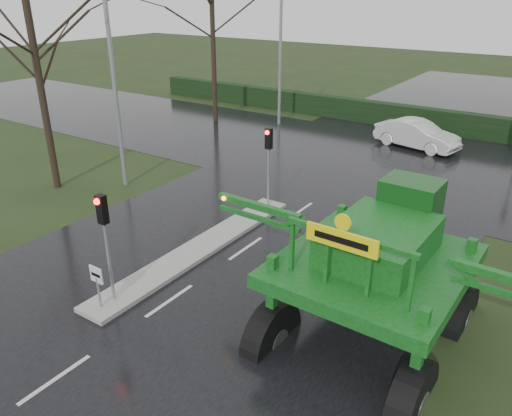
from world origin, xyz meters
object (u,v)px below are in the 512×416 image
Objects in this scene: white_sedan at (415,148)px; keep_left_sign at (97,281)px; crop_sprayer at (278,253)px; traffic_signal_near at (104,226)px; street_light_left_near at (116,56)px; street_light_left_far at (285,33)px; traffic_signal_mid at (269,151)px.

keep_left_sign is at bearing -174.25° from white_sedan.
keep_left_sign is 0.28× the size of white_sedan.
traffic_signal_near is at bearing -161.12° from crop_sprayer.
crop_sprayer is (4.81, 2.01, 1.49)m from keep_left_sign.
keep_left_sign is at bearing -47.41° from street_light_left_near.
street_light_left_near is 13.38m from crop_sprayer.
keep_left_sign is 1.61m from traffic_signal_near.
keep_left_sign is at bearing -155.95° from crop_sprayer.
crop_sprayer is at bearing -59.03° from street_light_left_far.
keep_left_sign is 11.32m from street_light_left_near.
crop_sprayer is 19.58m from white_sedan.
keep_left_sign is 0.38× the size of traffic_signal_near.
street_light_left_near is at bearing 156.24° from crop_sprayer.
street_light_left_far reaches higher than traffic_signal_mid.
traffic_signal_near is at bearing -71.83° from street_light_left_far.
white_sedan is (9.32, -0.23, -5.99)m from street_light_left_far.
street_light_left_far is at bearing 100.83° from white_sedan.
traffic_signal_near is at bearing -174.40° from white_sedan.
traffic_signal_near is 1.00× the size of traffic_signal_mid.
traffic_signal_mid is 0.35× the size of street_light_left_far.
traffic_signal_mid is at bearing -61.14° from street_light_left_far.
traffic_signal_near is 0.72× the size of white_sedan.
keep_left_sign is 0.14× the size of crop_sprayer.
street_light_left_far reaches higher than traffic_signal_near.
street_light_left_far is (-6.89, 12.51, 3.40)m from traffic_signal_mid.
street_light_left_near and street_light_left_far have the same top height.
street_light_left_near is at bearing 158.16° from white_sedan.
keep_left_sign is at bearing -90.00° from traffic_signal_near.
street_light_left_far reaches higher than keep_left_sign.
street_light_left_far is (-6.89, 21.50, 4.93)m from keep_left_sign.
white_sedan is (-2.38, 19.26, -2.55)m from crop_sprayer.
keep_left_sign is 9.12m from traffic_signal_mid.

